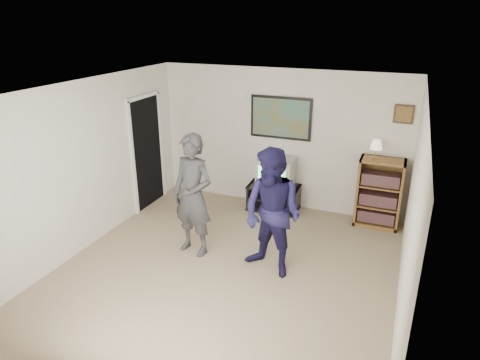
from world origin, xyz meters
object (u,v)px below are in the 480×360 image
Objects in this scene: crt_television at (276,172)px; person_tall at (193,196)px; bookshelf at (379,193)px; person_short at (272,214)px; media_stand at (274,197)px.

person_tall reaches higher than crt_television.
person_short is at bearing -121.11° from bookshelf.
crt_television is 0.53× the size of bookshelf.
bookshelf reaches higher than media_stand.
bookshelf is 0.64× the size of person_tall.
crt_television is at bearing -178.38° from bookshelf.
person_short is at bearing 6.28° from person_tall.
bookshelf reaches higher than crt_television.
media_stand is 1.84m from bookshelf.
media_stand is at bearing -178.41° from bookshelf.
bookshelf is at bearing -0.92° from media_stand.
person_tall reaches higher than person_short.
crt_television is 0.34× the size of person_tall.
person_short reaches higher than crt_television.
media_stand is 0.52× the size of person_tall.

